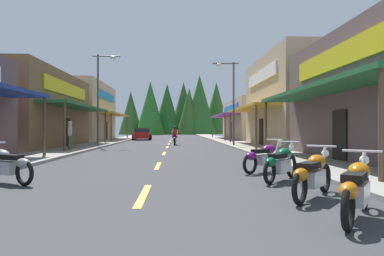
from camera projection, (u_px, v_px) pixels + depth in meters
ground at (169, 145)px, 28.98m from camera, size 9.11×88.12×0.10m
sidewalk_left at (100, 144)px, 28.71m from camera, size 2.63×88.12×0.12m
sidewalk_right at (236, 143)px, 29.24m from camera, size 2.63×88.12×0.12m
centerline_dashes at (170, 142)px, 33.23m from camera, size 0.16×65.87×0.01m
storefront_left_middle at (19, 110)px, 24.00m from camera, size 8.65×12.44×5.36m
storefront_left_far at (78, 112)px, 37.28m from camera, size 7.87×11.94×6.30m
storefront_right_middle at (311, 102)px, 26.01m from camera, size 9.63×11.52×6.87m
storefront_right_far at (258, 120)px, 40.60m from camera, size 8.52×13.99×4.70m
streetlamp_left at (102, 88)px, 24.14m from camera, size 1.99×0.30×6.65m
streetlamp_right at (230, 92)px, 25.22m from camera, size 1.99×0.30×6.33m
motorcycle_parked_right_0 at (357, 188)px, 5.13m from camera, size 1.37×1.77×1.04m
motorcycle_parked_right_1 at (313, 174)px, 6.66m from camera, size 1.46×1.70×1.04m
motorcycle_parked_right_2 at (281, 162)px, 8.89m from camera, size 1.42×1.73×1.04m
motorcycle_parked_right_3 at (265, 157)px, 10.63m from camera, size 1.73×1.42×1.04m
motorcycle_parked_left_2 at (6, 164)px, 8.46m from camera, size 1.87×1.21×1.04m
rider_cruising_lead at (175, 137)px, 27.72m from camera, size 0.60×2.14×1.57m
pedestrian_by_shop at (70, 134)px, 19.61m from camera, size 0.27×0.57×1.81m
parked_car_curbside at (142, 134)px, 39.52m from camera, size 2.15×4.34×1.40m
treeline_backdrop at (183, 108)px, 74.64m from camera, size 24.99×13.39×13.02m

